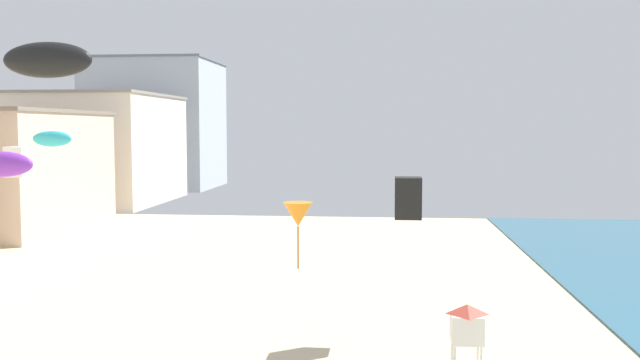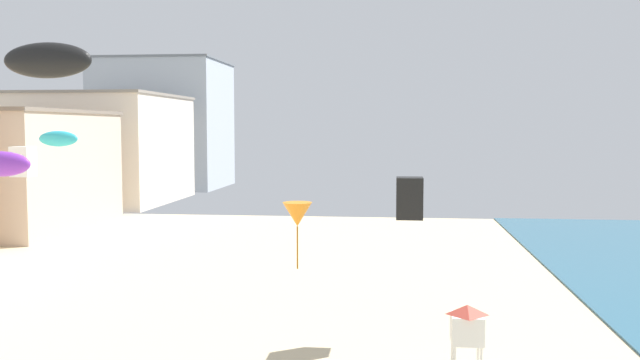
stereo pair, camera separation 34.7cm
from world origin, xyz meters
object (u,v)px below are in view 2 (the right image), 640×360
object	(u,v)px
lifeguard_stand	(467,325)
kite_black_box_2	(410,198)
kite_black_parafoil	(48,60)
kite_cyan_parafoil_2	(58,139)
kite_orange_delta	(297,215)
kite_white_box	(23,162)

from	to	relation	value
lifeguard_stand	kite_black_box_2	xyz separation A→B (m)	(-1.95, 4.33, 3.97)
lifeguard_stand	kite_black_box_2	world-z (taller)	kite_black_box_2
kite_black_parafoil	kite_cyan_parafoil_2	xyz separation A→B (m)	(-12.18, 23.99, -2.81)
kite_black_box_2	kite_orange_delta	bearing A→B (deg)	-124.13
lifeguard_stand	kite_white_box	xyz separation A→B (m)	(-23.22, 12.19, 4.96)
kite_black_parafoil	kite_black_box_2	world-z (taller)	kite_black_parafoil
lifeguard_stand	kite_black_box_2	distance (m)	6.19
lifeguard_stand	kite_cyan_parafoil_2	xyz separation A→B (m)	(-25.35, 20.38, 6.10)
lifeguard_stand	kite_black_parafoil	distance (m)	16.31
lifeguard_stand	kite_black_parafoil	bearing A→B (deg)	-156.47
lifeguard_stand	kite_orange_delta	world-z (taller)	kite_orange_delta
kite_black_parafoil	kite_black_box_2	size ratio (longest dim) A/B	1.66
kite_orange_delta	kite_cyan_parafoil_2	bearing A→B (deg)	132.07
kite_black_box_2	kite_orange_delta	world-z (taller)	kite_black_box_2
lifeguard_stand	kite_orange_delta	distance (m)	7.12
kite_orange_delta	kite_white_box	bearing A→B (deg)	142.25
lifeguard_stand	kite_cyan_parafoil_2	world-z (taller)	kite_cyan_parafoil_2
lifeguard_stand	kite_orange_delta	size ratio (longest dim) A/B	1.14
kite_cyan_parafoil_2	kite_black_box_2	distance (m)	28.46
kite_black_parafoil	kite_white_box	bearing A→B (deg)	122.44
kite_white_box	kite_orange_delta	distance (m)	22.09
kite_black_parafoil	kite_white_box	world-z (taller)	kite_black_parafoil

